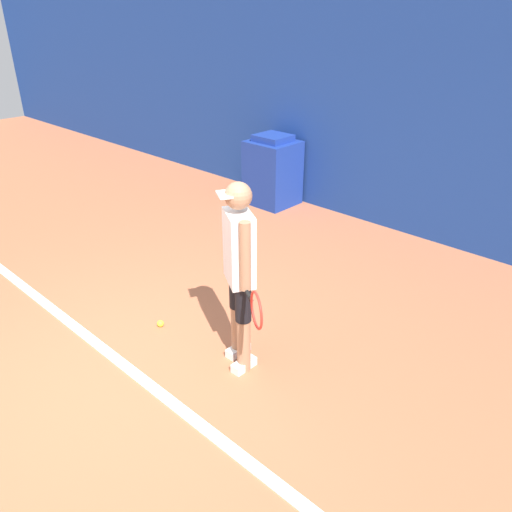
# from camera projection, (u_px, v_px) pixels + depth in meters

# --- Properties ---
(ground_plane) EXTENTS (24.00, 24.00, 0.00)m
(ground_plane) POSITION_uv_depth(u_px,v_px,m) (114.00, 384.00, 4.28)
(ground_plane) COLOR #B76642
(back_wall) EXTENTS (24.00, 0.10, 3.11)m
(back_wall) POSITION_uv_depth(u_px,v_px,m) (405.00, 119.00, 6.61)
(back_wall) COLOR navy
(back_wall) RESTS_ON ground_plane
(court_baseline) EXTENTS (21.60, 0.10, 0.01)m
(court_baseline) POSITION_uv_depth(u_px,v_px,m) (134.00, 372.00, 4.40)
(court_baseline) COLOR white
(court_baseline) RESTS_ON ground_plane
(tennis_player) EXTENTS (0.79, 0.53, 1.70)m
(tennis_player) POSITION_uv_depth(u_px,v_px,m) (240.00, 270.00, 4.12)
(tennis_player) COLOR #A37556
(tennis_player) RESTS_ON ground_plane
(tennis_ball) EXTENTS (0.07, 0.07, 0.07)m
(tennis_ball) POSITION_uv_depth(u_px,v_px,m) (160.00, 324.00, 5.03)
(tennis_ball) COLOR #D1E533
(tennis_ball) RESTS_ON ground_plane
(covered_chair) EXTENTS (0.73, 0.68, 1.12)m
(covered_chair) POSITION_uv_depth(u_px,v_px,m) (273.00, 171.00, 7.96)
(covered_chair) COLOR navy
(covered_chair) RESTS_ON ground_plane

